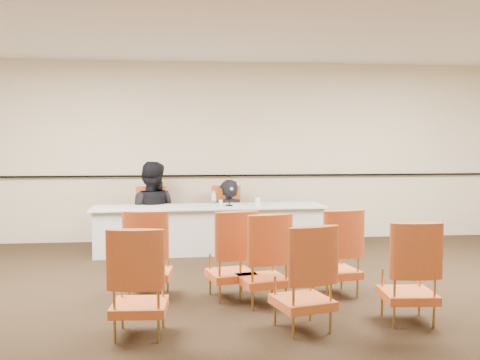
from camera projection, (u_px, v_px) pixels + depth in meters
name	position (u px, v px, depth m)	size (l,w,h in m)	color
floor	(270.00, 313.00, 5.18)	(10.00, 10.00, 0.00)	black
wall_back	(233.00, 152.00, 9.05)	(10.00, 0.04, 3.00)	beige
wall_rail	(233.00, 175.00, 9.04)	(9.80, 0.04, 0.03)	black
panel_table	(210.00, 229.00, 8.08)	(3.49, 0.81, 0.70)	silver
panelist_main	(228.00, 229.00, 8.66)	(0.58, 0.38, 1.60)	black
panelist_main_chair	(228.00, 216.00, 8.64)	(0.50, 0.50, 0.95)	orange
panelist_second	(151.00, 218.00, 8.47)	(0.87, 0.68, 1.79)	black
panelist_second_chair	(151.00, 217.00, 8.47)	(0.50, 0.50, 0.95)	orange
papers	(235.00, 206.00, 8.10)	(0.30, 0.22, 0.00)	white
microphone	(229.00, 197.00, 8.02)	(0.10, 0.20, 0.28)	black
water_bottle	(214.00, 199.00, 7.97)	(0.07, 0.07, 0.24)	teal
drinking_glass	(221.00, 203.00, 8.02)	(0.06, 0.06, 0.10)	silver
coffee_cup	(258.00, 202.00, 8.08)	(0.08, 0.08, 0.13)	white
aud_chair_front_left	(149.00, 253.00, 5.71)	(0.50, 0.50, 0.95)	orange
aud_chair_front_mid	(231.00, 254.00, 5.68)	(0.50, 0.50, 0.95)	orange
aud_chair_front_right	(335.00, 252.00, 5.78)	(0.50, 0.50, 0.95)	orange
aud_chair_back_left	(139.00, 281.00, 4.56)	(0.50, 0.50, 0.95)	orange
aud_chair_back_mid	(302.00, 277.00, 4.70)	(0.50, 0.50, 0.95)	orange
aud_chair_back_right	(408.00, 271.00, 4.92)	(0.50, 0.50, 0.95)	orange
aud_chair_extra	(263.00, 258.00, 5.45)	(0.50, 0.50, 0.95)	orange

